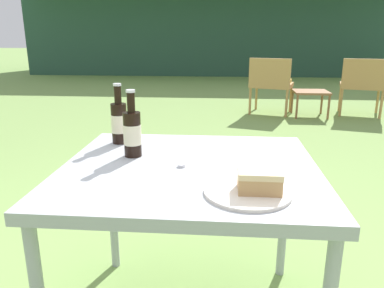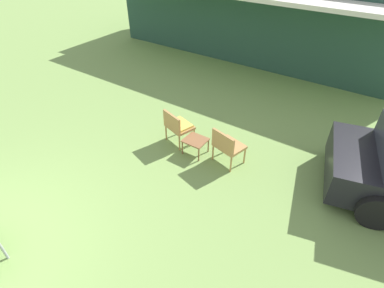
% 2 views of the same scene
% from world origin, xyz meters
% --- Properties ---
extents(cabin_building, '(10.52, 4.65, 2.95)m').
position_xyz_m(cabin_building, '(-0.23, 10.99, 1.49)').
color(cabin_building, '#284C3D').
rests_on(cabin_building, ground_plane).
extents(wicker_chair_cushioned, '(0.70, 0.63, 0.82)m').
position_xyz_m(wicker_chair_cushioned, '(0.81, 4.29, 0.48)').
color(wicker_chair_cushioned, '#B2844C').
rests_on(wicker_chair_cushioned, ground_plane).
extents(wicker_chair_plain, '(0.68, 0.61, 0.82)m').
position_xyz_m(wicker_chair_plain, '(2.09, 4.27, 0.48)').
color(wicker_chair_plain, '#B2844C').
rests_on(wicker_chair_plain, ground_plane).
extents(garden_side_table, '(0.48, 0.44, 0.36)m').
position_xyz_m(garden_side_table, '(1.36, 4.18, 0.32)').
color(garden_side_table, brown).
rests_on(garden_side_table, ground_plane).
extents(patio_table, '(0.91, 0.83, 0.69)m').
position_xyz_m(patio_table, '(0.00, 0.00, 0.63)').
color(patio_table, '#9EA3A8').
rests_on(patio_table, ground_plane).
extents(cake_on_plate, '(0.26, 0.26, 0.07)m').
position_xyz_m(cake_on_plate, '(0.21, -0.23, 0.72)').
color(cake_on_plate, silver).
rests_on(cake_on_plate, patio_table).
extents(cola_bottle_near, '(0.07, 0.07, 0.26)m').
position_xyz_m(cola_bottle_near, '(-0.23, 0.09, 0.79)').
color(cola_bottle_near, black).
rests_on(cola_bottle_near, patio_table).
extents(cola_bottle_far, '(0.07, 0.07, 0.26)m').
position_xyz_m(cola_bottle_far, '(-0.33, 0.26, 0.79)').
color(cola_bottle_far, black).
rests_on(cola_bottle_far, patio_table).
extents(fork, '(0.17, 0.04, 0.01)m').
position_xyz_m(fork, '(0.14, -0.24, 0.69)').
color(fork, silver).
rests_on(fork, patio_table).
extents(loose_bottle_cap, '(0.03, 0.03, 0.01)m').
position_xyz_m(loose_bottle_cap, '(-0.03, -0.02, 0.70)').
color(loose_bottle_cap, silver).
rests_on(loose_bottle_cap, patio_table).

